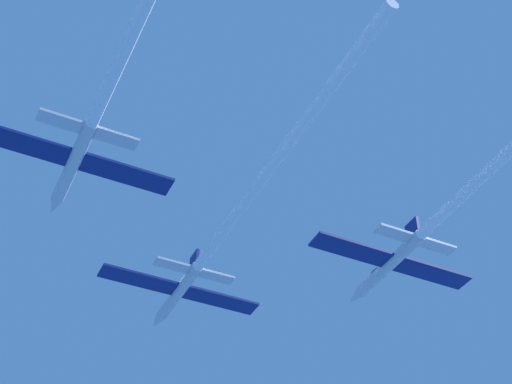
{
  "coord_description": "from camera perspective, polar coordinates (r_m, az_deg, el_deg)",
  "views": [
    {
      "loc": [
        -24.84,
        -73.28,
        -49.25
      ],
      "look_at": [
        0.66,
        -20.12,
        0.34
      ],
      "focal_mm": 56.43,
      "sensor_mm": 36.0,
      "label": 1
    }
  ],
  "objects": [
    {
      "name": "jet_lead",
      "position": [
        81.62,
        -1.99,
        -2.37
      ],
      "size": [
        18.67,
        52.44,
        3.09
      ],
      "color": "silver"
    },
    {
      "name": "jet_left_wing",
      "position": [
        65.31,
        -9.06,
        10.41
      ],
      "size": [
        18.67,
        56.59,
        3.09
      ],
      "color": "silver"
    },
    {
      "name": "jet_right_wing",
      "position": [
        77.12,
        15.26,
        0.61
      ],
      "size": [
        18.67,
        54.0,
        3.09
      ],
      "color": "silver"
    }
  ]
}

